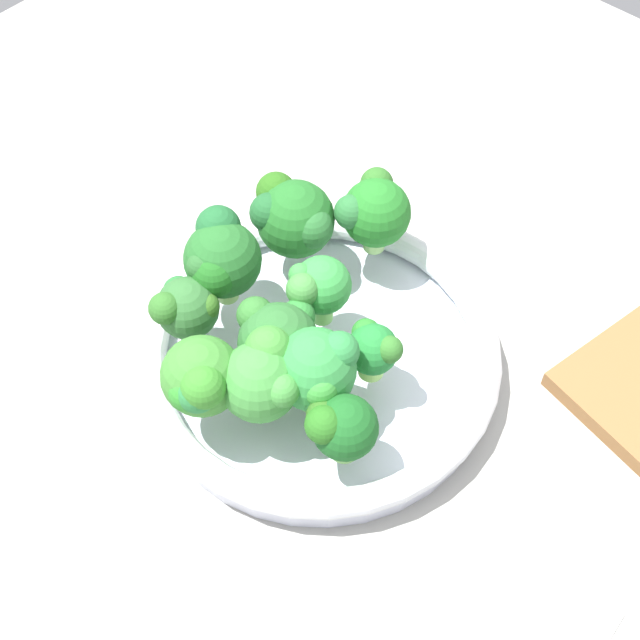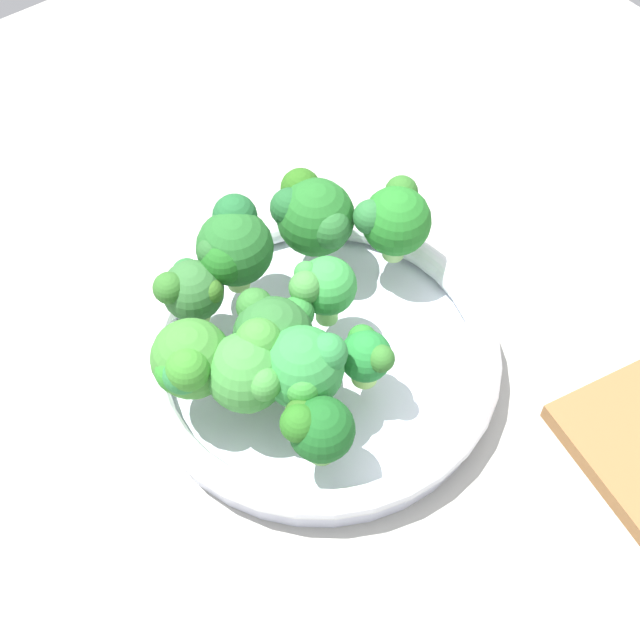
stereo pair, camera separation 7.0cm
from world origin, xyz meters
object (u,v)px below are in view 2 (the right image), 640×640
Objects in this scene: broccoli_floret_2 at (367,356)px; broccoli_floret_8 at (394,219)px; broccoli_floret_1 at (273,334)px; broccoli_floret_10 at (189,363)px; bowl at (320,356)px; broccoli_floret_0 at (313,215)px; broccoli_floret_3 at (191,290)px; broccoli_floret_4 at (304,369)px; broccoli_floret_9 at (249,369)px; broccoli_floret_7 at (323,287)px; broccoli_floret_5 at (232,246)px; broccoli_floret_6 at (317,428)px.

broccoli_floret_8 reaches higher than broccoli_floret_2.
broccoli_floret_10 is at bearing -10.39° from broccoli_floret_1.
broccoli_floret_0 reaches higher than bowl.
broccoli_floret_2 is at bearing 98.00° from bowl.
broccoli_floret_3 is 0.85× the size of broccoli_floret_8.
broccoli_floret_10 is at bearing 21.23° from broccoli_floret_0.
broccoli_floret_4 is at bearing 49.93° from broccoli_floret_0.
broccoli_floret_9 is 4.52cm from broccoli_floret_10.
broccoli_floret_8 is (-14.74, -2.95, 0.64)cm from broccoli_floret_1.
broccoli_floret_7 is at bearing -133.26° from bowl.
broccoli_floret_7 is at bearing -97.64° from broccoli_floret_2.
broccoli_floret_0 is 1.24× the size of broccoli_floret_7.
broccoli_floret_5 is 17.52cm from broccoli_floret_6.
broccoli_floret_6 is at bearing 50.00° from broccoli_floret_7.
broccoli_floret_5 is at bearing -23.13° from broccoli_floret_8.
broccoli_floret_6 is (-0.21, 16.09, -0.11)cm from broccoli_floret_3.
broccoli_floret_5 is 11.37cm from broccoli_floret_10.
broccoli_floret_0 is at bearing -141.89° from broccoli_floret_1.
broccoli_floret_2 is 5.30cm from broccoli_floret_4.
broccoli_floret_7 is 0.90× the size of broccoli_floret_10.
broccoli_floret_6 is 0.80× the size of broccoli_floret_9.
broccoli_floret_8 is (-4.91, 4.77, 0.32)cm from broccoli_floret_0.
broccoli_floret_9 is (18.33, 4.86, 0.05)cm from broccoli_floret_8.
broccoli_floret_6 is at bearing 33.81° from broccoli_floret_8.
broccoli_floret_7 is at bearing -137.95° from broccoli_floret_4.
broccoli_floret_0 is at bearing -122.29° from broccoli_floret_7.
broccoli_floret_9 reaches higher than broccoli_floret_1.
broccoli_floret_8 is 0.96× the size of broccoli_floret_9.
broccoli_floret_5 is 8.23cm from broccoli_floret_7.
broccoli_floret_10 is (12.36, -0.30, 0.20)cm from broccoli_floret_7.
broccoli_floret_8 is (-17.34, 4.62, 0.76)cm from broccoli_floret_3.
broccoli_floret_6 is 6.78cm from broccoli_floret_9.
broccoli_floret_9 reaches higher than broccoli_floret_2.
broccoli_floret_6 is (12.23, 16.24, -0.55)cm from broccoli_floret_0.
broccoli_floret_0 is at bearing -130.07° from broccoli_floret_4.
bowl is 12.76cm from broccoli_floret_10.
broccoli_floret_9 is (9.14, 2.86, 0.14)cm from broccoli_floret_7.
broccoli_floret_10 is (4.42, -9.78, 0.98)cm from broccoli_floret_6.
broccoli_floret_4 is at bearing 25.86° from broccoli_floret_8.
broccoli_floret_7 is (-5.87, -5.29, -0.05)cm from broccoli_floret_4.
bowl is 11.95cm from broccoli_floret_0.
bowl is at bearing -82.00° from broccoli_floret_2.
broccoli_floret_5 is 11.74cm from broccoli_floret_9.
broccoli_floret_4 is 0.99× the size of broccoli_floret_9.
broccoli_floret_4 is (4.98, -1.32, 1.26)cm from broccoli_floret_2.
broccoli_floret_6 is at bearing 22.05° from broccoli_floret_2.
broccoli_floret_2 is 13.31cm from broccoli_floret_8.
broccoli_floret_6 is (6.37, 7.79, 5.55)cm from bowl.
bowl is at bearing 169.55° from broccoli_floret_1.
broccoli_floret_1 is at bearing 38.11° from broccoli_floret_0.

